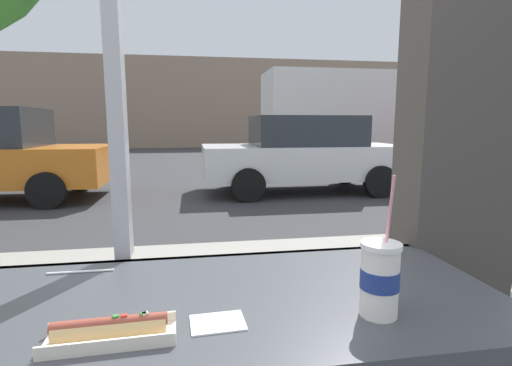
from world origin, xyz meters
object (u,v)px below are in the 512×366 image
hotdog_tray_far (111,330)px  box_truck (359,116)px  soda_cup_left (380,278)px  parked_car_white (304,153)px

hotdog_tray_far → box_truck: (5.98, 12.24, 0.68)m
hotdog_tray_far → box_truck: 13.63m
box_truck → hotdog_tray_far: bearing=-116.0°
soda_cup_left → hotdog_tray_far: soda_cup_left is taller
soda_cup_left → hotdog_tray_far: size_ratio=1.25×
soda_cup_left → box_truck: size_ratio=0.05×
soda_cup_left → parked_car_white: (1.93, 7.19, -0.27)m
soda_cup_left → hotdog_tray_far: bearing=-178.8°
hotdog_tray_far → parked_car_white: size_ratio=0.06×
soda_cup_left → hotdog_tray_far: (-0.59, -0.01, -0.07)m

